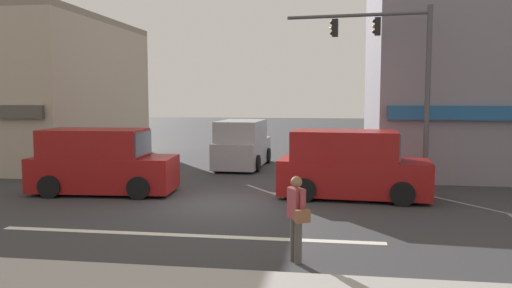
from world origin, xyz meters
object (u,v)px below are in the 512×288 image
traffic_light_mast (398,67)px  pedestrian_foreground_with_bag (297,214)px  van_crossing_rightbound (242,145)px  van_crossing_leftbound (101,163)px  van_parked_curbside (350,166)px  utility_pole_near_left (37,67)px  utility_pole_far_right (419,76)px

traffic_light_mast → pedestrian_foreground_with_bag: bearing=-109.1°
pedestrian_foreground_with_bag → van_crossing_rightbound: bearing=104.5°
traffic_light_mast → van_crossing_rightbound: traffic_light_mast is taller
traffic_light_mast → van_crossing_leftbound: 10.43m
van_parked_curbside → pedestrian_foreground_with_bag: bearing=-101.1°
van_parked_curbside → van_crossing_rightbound: bearing=125.8°
van_parked_curbside → pedestrian_foreground_with_bag: van_parked_curbside is taller
van_crossing_leftbound → van_crossing_rightbound: (3.52, 6.71, 0.00)m
van_crossing_rightbound → pedestrian_foreground_with_bag: size_ratio=2.79×
utility_pole_near_left → traffic_light_mast: size_ratio=1.36×
utility_pole_far_right → van_crossing_leftbound: utility_pole_far_right is taller
pedestrian_foreground_with_bag → van_crossing_leftbound: bearing=138.6°
utility_pole_far_right → traffic_light_mast: 5.70m
utility_pole_near_left → pedestrian_foreground_with_bag: bearing=-40.6°
utility_pole_near_left → van_crossing_leftbound: size_ratio=1.79×
van_crossing_rightbound → pedestrian_foreground_with_bag: van_crossing_rightbound is taller
van_crossing_leftbound → pedestrian_foreground_with_bag: 9.06m
pedestrian_foreground_with_bag → utility_pole_far_right: bearing=72.0°
utility_pole_near_left → van_parked_curbside: (12.48, -3.21, -3.38)m
van_crossing_leftbound → van_parked_curbside: (8.06, 0.42, 0.00)m
utility_pole_far_right → traffic_light_mast: (-1.61, -5.47, 0.08)m
utility_pole_far_right → van_crossing_rightbound: bearing=-172.2°
utility_pole_near_left → van_parked_curbside: utility_pole_near_left is taller
utility_pole_far_right → pedestrian_foreground_with_bag: (-4.48, -13.76, -3.14)m
van_crossing_leftbound → van_parked_curbside: 8.07m
utility_pole_near_left → van_crossing_rightbound: (7.94, 3.08, -3.38)m
van_parked_curbside → pedestrian_foreground_with_bag: (-1.26, -6.41, -0.05)m
traffic_light_mast → van_crossing_leftbound: bearing=-166.6°
traffic_light_mast → utility_pole_far_right: bearing=73.6°
van_parked_curbside → van_crossing_rightbound: same height
traffic_light_mast → pedestrian_foreground_with_bag: traffic_light_mast is taller
utility_pole_far_right → van_parked_curbside: bearing=-113.7°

